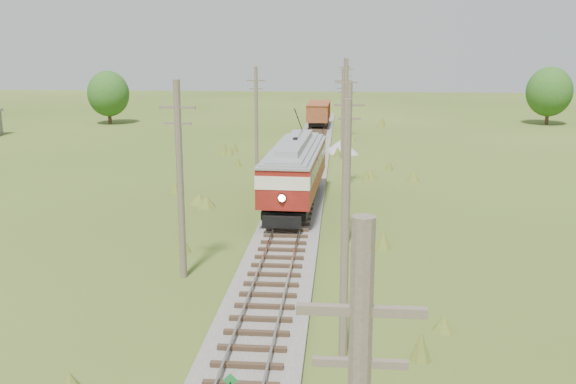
{
  "coord_description": "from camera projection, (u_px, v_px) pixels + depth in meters",
  "views": [
    {
      "loc": [
        2.92,
        -15.37,
        10.49
      ],
      "look_at": [
        0.0,
        19.38,
        2.41
      ],
      "focal_mm": 40.0,
      "sensor_mm": 36.0,
      "label": 1
    }
  ],
  "objects": [
    {
      "name": "utility_pole_l_a",
      "position": [
        180.0,
        179.0,
        28.48
      ],
      "size": [
        1.6,
        0.3,
        9.0
      ],
      "color": "brown",
      "rests_on": "ground"
    },
    {
      "name": "railbed_main",
      "position": [
        303.0,
        178.0,
        50.49
      ],
      "size": [
        3.6,
        96.0,
        0.57
      ],
      "color": "#605B54",
      "rests_on": "ground"
    },
    {
      "name": "gravel_pile",
      "position": [
        342.0,
        147.0,
        63.14
      ],
      "size": [
        3.46,
        3.67,
        1.26
      ],
      "color": "gray",
      "rests_on": "ground"
    },
    {
      "name": "utility_pole_r_2",
      "position": [
        348.0,
        162.0,
        33.74
      ],
      "size": [
        1.6,
        0.3,
        8.6
      ],
      "color": "brown",
      "rests_on": "ground"
    },
    {
      "name": "utility_pole_l_b",
      "position": [
        256.0,
        115.0,
        55.73
      ],
      "size": [
        1.6,
        0.3,
        8.6
      ],
      "color": "brown",
      "rests_on": "ground"
    },
    {
      "name": "utility_pole_r_4",
      "position": [
        343.0,
        112.0,
        59.02
      ],
      "size": [
        1.6,
        0.3,
        8.4
      ],
      "color": "brown",
      "rests_on": "ground"
    },
    {
      "name": "tree_mid_b",
      "position": [
        549.0,
        92.0,
        84.0
      ],
      "size": [
        5.88,
        5.88,
        7.57
      ],
      "color": "#38281C",
      "rests_on": "ground"
    },
    {
      "name": "utility_pole_r_5",
      "position": [
        346.0,
        98.0,
        71.55
      ],
      "size": [
        1.6,
        0.3,
        8.9
      ],
      "color": "brown",
      "rests_on": "ground"
    },
    {
      "name": "streetcar",
      "position": [
        295.0,
        167.0,
        41.13
      ],
      "size": [
        3.58,
        13.28,
        6.03
      ],
      "rotation": [
        0.0,
        0.0,
        -0.04
      ],
      "color": "black",
      "rests_on": "ground"
    },
    {
      "name": "gondola",
      "position": [
        319.0,
        112.0,
        80.83
      ],
      "size": [
        2.8,
        8.19,
        2.7
      ],
      "rotation": [
        0.0,
        0.0,
        -0.02
      ],
      "color": "black",
      "rests_on": "ground"
    },
    {
      "name": "utility_pole_r_3",
      "position": [
        345.0,
        127.0,
        46.32
      ],
      "size": [
        1.6,
        0.3,
        9.0
      ],
      "color": "brown",
      "rests_on": "ground"
    },
    {
      "name": "utility_pole_r_6",
      "position": [
        344.0,
        91.0,
        84.21
      ],
      "size": [
        1.6,
        0.3,
        8.7
      ],
      "color": "brown",
      "rests_on": "ground"
    },
    {
      "name": "utility_pole_r_1",
      "position": [
        345.0,
        233.0,
        21.14
      ],
      "size": [
        0.3,
        0.3,
        8.8
      ],
      "color": "brown",
      "rests_on": "ground"
    },
    {
      "name": "tree_mid_a",
      "position": [
        108.0,
        94.0,
        84.91
      ],
      "size": [
        5.46,
        5.46,
        7.03
      ],
      "color": "#38281C",
      "rests_on": "ground"
    }
  ]
}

